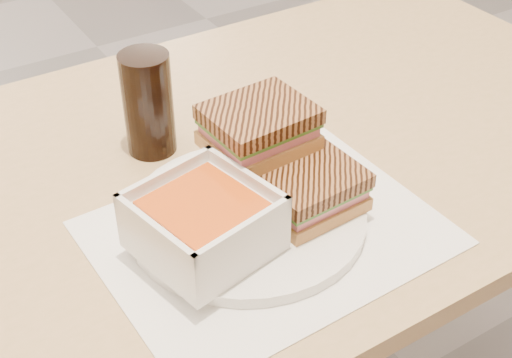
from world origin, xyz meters
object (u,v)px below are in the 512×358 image
panini_lower (310,190)px  soup_bowl (204,225)px  main_table (252,213)px  cola_glass (148,104)px  plate (247,216)px

panini_lower → soup_bowl: bearing=178.2°
main_table → cola_glass: size_ratio=8.61×
plate → panini_lower: panini_lower is taller
plate → panini_lower: size_ratio=2.38×
main_table → panini_lower: size_ratio=10.24×
main_table → soup_bowl: soup_bowl is taller
soup_bowl → cola_glass: (0.04, 0.22, 0.02)m
plate → soup_bowl: 0.09m
soup_bowl → main_table: bearing=45.0°
plate → panini_lower: bearing=-25.9°
panini_lower → cola_glass: cola_glass is taller
panini_lower → cola_glass: bearing=112.6°
plate → soup_bowl: (-0.07, -0.03, 0.04)m
main_table → soup_bowl: 0.27m
plate → soup_bowl: bearing=-158.3°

